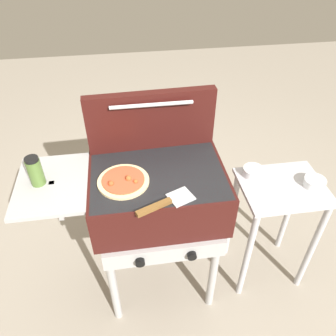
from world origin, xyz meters
TOP-DOWN VIEW (x-y plane):
  - ground_plane at (0.00, 0.00)m, footprint 8.00×8.00m
  - grill at (-0.01, -0.00)m, footprint 0.96×0.53m
  - grill_lid_open at (0.00, 0.21)m, footprint 0.63×0.09m
  - pizza_pepperoni at (-0.16, -0.05)m, footprint 0.23×0.23m
  - sauce_jar at (-0.53, 0.01)m, footprint 0.06×0.06m
  - spatula at (0.01, -0.21)m, footprint 0.26×0.15m
  - prep_table at (0.66, 0.00)m, footprint 0.44×0.36m
  - topping_bowl_near at (0.53, 0.11)m, footprint 0.11×0.11m
  - topping_bowl_far at (0.81, -0.02)m, footprint 0.11×0.11m

SIDE VIEW (x-z plane):
  - ground_plane at x=0.00m, z-range 0.00..0.00m
  - prep_table at x=0.66m, z-range 0.16..0.88m
  - topping_bowl_far at x=0.81m, z-range 0.72..0.77m
  - topping_bowl_near at x=0.53m, z-range 0.72..0.77m
  - grill at x=-0.01m, z-range 0.31..1.21m
  - spatula at x=0.01m, z-range 0.90..0.92m
  - pizza_pepperoni at x=-0.16m, z-range 0.89..0.93m
  - sauce_jar at x=-0.53m, z-range 0.90..1.04m
  - grill_lid_open at x=0.00m, z-range 0.90..1.20m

